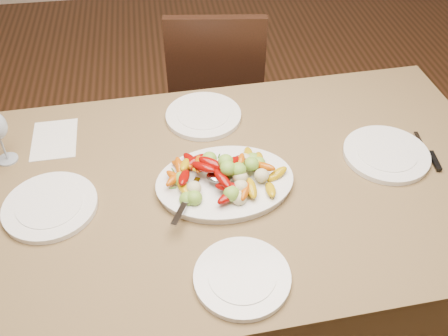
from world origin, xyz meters
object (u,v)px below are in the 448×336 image
chair_far (216,89)px  dining_table (224,255)px  serving_platter (225,184)px  plate_right (386,154)px  plate_near (242,277)px  plate_left (50,206)px  plate_far (203,116)px

chair_far → dining_table: bearing=91.5°
serving_platter → dining_table: bearing=90.4°
serving_platter → plate_right: bearing=6.3°
chair_far → plate_near: 1.32m
dining_table → serving_platter: (0.00, -0.02, 0.39)m
dining_table → plate_right: size_ratio=6.50×
dining_table → serving_platter: size_ratio=4.42×
serving_platter → plate_left: (-0.53, -0.01, -0.00)m
plate_right → plate_far: same height
serving_platter → plate_near: bearing=-91.0°
serving_platter → plate_far: bearing=94.0°
plate_near → serving_platter: bearing=89.0°
plate_far → plate_right: bearing=-27.2°
plate_right → plate_far: 0.65m
dining_table → plate_right: bearing=4.4°
plate_left → plate_right: (1.08, 0.08, 0.00)m
plate_right → plate_near: (-0.56, -0.41, 0.00)m
dining_table → plate_left: plate_left is taller
dining_table → plate_left: bearing=-176.4°
plate_near → plate_far: bearing=91.6°
dining_table → plate_far: (-0.03, 0.34, 0.39)m
chair_far → plate_far: bearing=85.6°
serving_platter → plate_near: (-0.01, -0.35, -0.00)m
chair_far → serving_platter: (-0.10, -0.94, 0.30)m
dining_table → plate_left: size_ratio=6.58×
plate_right → plate_near: same height
plate_right → plate_far: (-0.58, 0.30, 0.00)m
chair_far → serving_platter: chair_far is taller
chair_far → serving_platter: bearing=91.6°
chair_far → serving_platter: 0.99m
serving_platter → plate_left: bearing=-178.4°
plate_far → plate_near: size_ratio=1.07×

